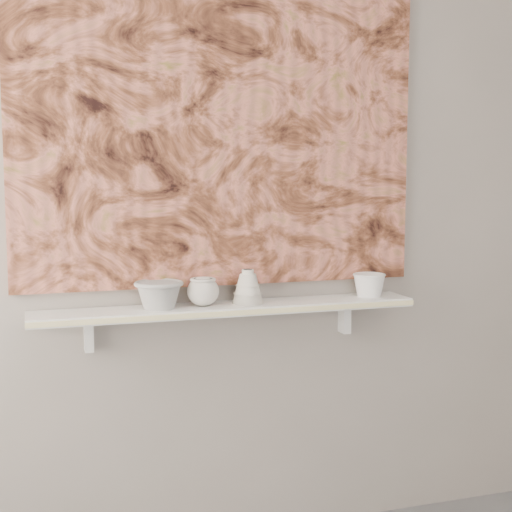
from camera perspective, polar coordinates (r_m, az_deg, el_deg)
name	(u,v)px	position (r m, az deg, el deg)	size (l,w,h in m)	color
wall_back	(221,187)	(2.63, -2.82, 5.52)	(3.60, 3.60, 0.00)	gray
shelf	(228,309)	(2.58, -2.22, -4.22)	(1.40, 0.18, 0.03)	silver
shelf_stripe	(236,313)	(2.49, -1.65, -4.59)	(1.40, 0.01, 0.02)	beige
bracket_left	(89,334)	(2.57, -13.25, -6.11)	(0.03, 0.06, 0.12)	silver
bracket_right	(344,318)	(2.82, 7.09, -4.91)	(0.03, 0.06, 0.12)	silver
painting	(222,135)	(2.62, -2.76, 9.67)	(1.50, 0.03, 1.10)	brown
house_motif	(336,218)	(2.76, 6.41, 3.07)	(0.09, 0.00, 0.08)	black
bowl_grey	(159,294)	(2.51, -7.77, -3.05)	(0.17, 0.17, 0.10)	gray
cup_cream	(203,291)	(2.54, -4.26, -2.84)	(0.11, 0.11, 0.10)	silver
bell_vessel	(248,286)	(2.59, -0.66, -2.44)	(0.11, 0.11, 0.12)	beige
bowl_white	(369,285)	(2.77, 9.04, -2.30)	(0.12, 0.12, 0.09)	white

